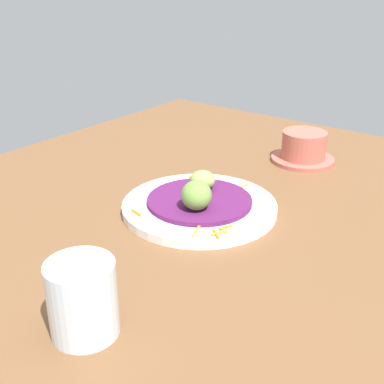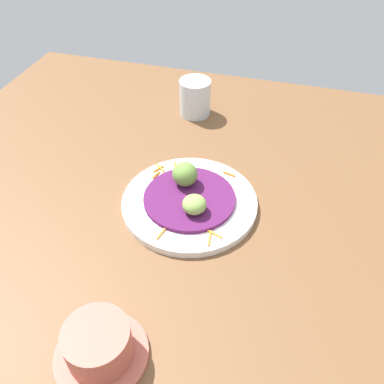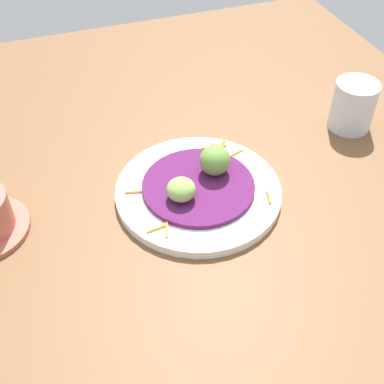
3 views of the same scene
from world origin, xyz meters
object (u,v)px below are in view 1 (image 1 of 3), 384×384
Objects in this scene: main_plate at (199,207)px; guac_scoop_left at (196,195)px; water_glass at (83,299)px; terracotta_bowl at (304,148)px; guac_scoop_center at (202,180)px.

guac_scoop_left is (-1.85, 3.32, 3.80)cm from main_plate.
water_glass is at bearing 101.77° from guac_scoop_left.
main_plate is 31.24cm from terracotta_bowl.
terracotta_bowl is (-3.30, -31.00, 2.08)cm from main_plate.
terracotta_bowl reaches higher than guac_scoop_center.
water_glass is at bearing 103.79° from main_plate.
main_plate is 1.97× the size of terracotta_bowl.
terracotta_bowl is (-1.45, -34.31, -1.72)cm from guac_scoop_left.
terracotta_bowl is at bearing -86.00° from water_glass.
guac_scoop_center is 0.34× the size of terracotta_bowl.
main_plate is 32.28cm from water_glass.
guac_scoop_left is 0.57× the size of water_glass.
main_plate is 2.91× the size of water_glass.
water_glass reaches higher than guac_scoop_left.
guac_scoop_left is 34.39cm from terracotta_bowl.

